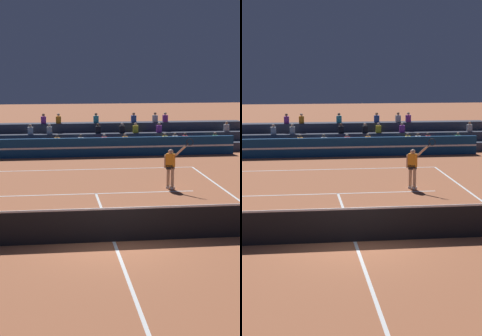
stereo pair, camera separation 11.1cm
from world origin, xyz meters
TOP-DOWN VIEW (x-y plane):
  - ground_plane at (0.00, 0.00)m, footprint 120.00×120.00m
  - court_lines at (0.00, 0.00)m, footprint 11.10×23.90m
  - tennis_net at (0.00, 0.00)m, footprint 12.00×0.10m
  - sponsor_banner_wall at (0.00, 15.89)m, footprint 18.00×0.26m
  - bleacher_stand at (0.01, 18.43)m, footprint 20.90×2.85m
  - tennis_player at (3.28, 6.99)m, footprint 1.15×0.84m
  - tennis_ball at (0.00, 3.19)m, footprint 0.07×0.07m

SIDE VIEW (x-z plane):
  - ground_plane at x=0.00m, z-range 0.00..0.00m
  - court_lines at x=0.00m, z-range 0.00..0.01m
  - tennis_ball at x=0.00m, z-range 0.00..0.07m
  - tennis_net at x=0.00m, z-range -0.01..1.09m
  - sponsor_banner_wall at x=0.00m, z-range 0.00..1.10m
  - bleacher_stand at x=0.01m, z-range -0.49..1.79m
  - tennis_player at x=3.28m, z-range -0.17..2.13m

